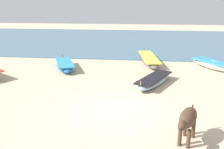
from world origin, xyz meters
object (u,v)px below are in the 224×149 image
Objects in this scene: fishing_boat_0 at (149,59)px; cow_adult_dark at (188,120)px; fishing_boat_5 at (154,80)px; fishing_boat_3 at (213,65)px; fishing_boat_2 at (65,65)px.

fishing_boat_0 is 3.14× the size of cow_adult_dark.
cow_adult_dark is at bearing 32.98° from fishing_boat_5.
fishing_boat_5 is at bearing -79.09° from fishing_boat_3.
fishing_boat_0 is 10.47m from cow_adult_dark.
fishing_boat_2 is at bearing 105.48° from fishing_boat_0.
fishing_boat_5 is (0.19, -4.87, -0.03)m from fishing_boat_0.
fishing_boat_2 is (-5.32, -2.35, -0.00)m from fishing_boat_0.
fishing_boat_3 is 2.09× the size of cow_adult_dark.
fishing_boat_0 is 4.21m from fishing_boat_3.
fishing_boat_3 is (9.39, 1.23, 0.02)m from fishing_boat_2.
fishing_boat_2 is at bearing -89.47° from fishing_boat_5.
fishing_boat_2 is 2.18× the size of cow_adult_dark.
fishing_boat_0 reaches higher than fishing_boat_2.
fishing_boat_0 is 5.82m from fishing_boat_2.
cow_adult_dark reaches higher than fishing_boat_2.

